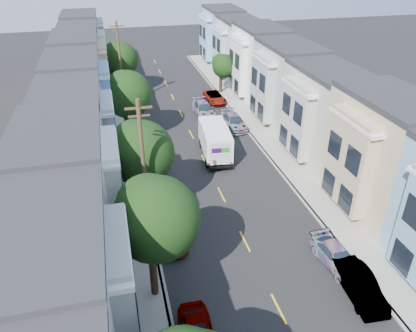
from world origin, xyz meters
TOP-DOWN VIEW (x-y plane):
  - ground at (0.00, 0.00)m, footprint 160.00×160.00m
  - road_slab at (0.00, 15.00)m, footprint 12.00×70.00m
  - curb_left at (-6.05, 15.00)m, footprint 0.30×70.00m
  - curb_right at (6.05, 15.00)m, footprint 0.30×70.00m
  - sidewalk_left at (-7.35, 15.00)m, footprint 2.60×70.00m
  - sidewalk_right at (7.35, 15.00)m, footprint 2.60×70.00m
  - centerline at (0.00, 15.00)m, footprint 0.12×70.00m
  - townhouse_row_left at (-11.15, 15.00)m, footprint 5.00×70.00m
  - townhouse_row_right at (11.15, 15.00)m, footprint 5.00×70.00m
  - tree_b at (-6.30, -3.25)m, footprint 4.70×4.70m
  - tree_c at (-6.30, 4.93)m, footprint 4.70×4.70m
  - tree_d at (-6.30, 18.25)m, footprint 4.70×4.70m
  - tree_e at (-6.30, 33.00)m, footprint 4.70×4.70m
  - tree_far_r at (6.90, 30.17)m, footprint 3.10×3.10m
  - utility_pole_near at (-6.30, 2.00)m, footprint 1.60×0.26m
  - utility_pole_far at (-6.30, 28.00)m, footprint 1.60×0.26m
  - fedex_truck at (1.20, 12.74)m, footprint 2.41×6.25m
  - lead_sedan at (2.54, 23.03)m, footprint 2.17×4.94m
  - parked_left_c at (-4.90, 1.23)m, footprint 2.26×4.49m
  - parked_left_d at (-4.90, 12.74)m, footprint 2.83×5.49m
  - parked_right_a at (4.90, -6.11)m, footprint 1.82×4.45m
  - parked_right_b at (4.90, -3.56)m, footprint 2.11×4.33m
  - parked_right_c at (4.90, 18.66)m, footprint 2.29×4.83m
  - parked_right_d at (4.90, 26.87)m, footprint 2.30×4.64m

SIDE VIEW (x-z plane):
  - ground at x=0.00m, z-range 0.00..0.00m
  - centerline at x=0.00m, z-range -0.01..0.01m
  - townhouse_row_left at x=-11.15m, z-range -4.25..4.25m
  - townhouse_row_right at x=11.15m, z-range -4.25..4.25m
  - road_slab at x=0.00m, z-range 0.00..0.02m
  - curb_left at x=-6.05m, z-range 0.00..0.15m
  - curb_right at x=6.05m, z-range 0.00..0.15m
  - sidewalk_left at x=-7.35m, z-range 0.00..0.15m
  - sidewalk_right at x=7.35m, z-range 0.00..0.15m
  - parked_left_c at x=-4.90m, z-range 0.00..1.22m
  - parked_right_b at x=4.90m, z-range 0.00..1.26m
  - parked_right_d at x=4.90m, z-range 0.00..1.26m
  - parked_right_c at x=4.90m, z-range 0.00..1.41m
  - parked_right_a at x=4.90m, z-range 0.00..1.45m
  - lead_sedan at x=2.54m, z-range 0.00..1.47m
  - parked_left_d at x=-4.90m, z-range 0.00..1.48m
  - fedex_truck at x=1.20m, z-range 0.18..3.17m
  - tree_far_r at x=6.90m, z-range 0.99..6.15m
  - tree_e at x=-6.30m, z-range 1.09..8.01m
  - tree_d at x=-6.30m, z-range 1.26..8.51m
  - tree_c at x=-6.30m, z-range 1.37..8.86m
  - utility_pole_near at x=-6.30m, z-range 0.15..10.15m
  - utility_pole_far at x=-6.30m, z-range 0.15..10.15m
  - tree_b at x=-6.30m, z-range 1.50..9.24m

